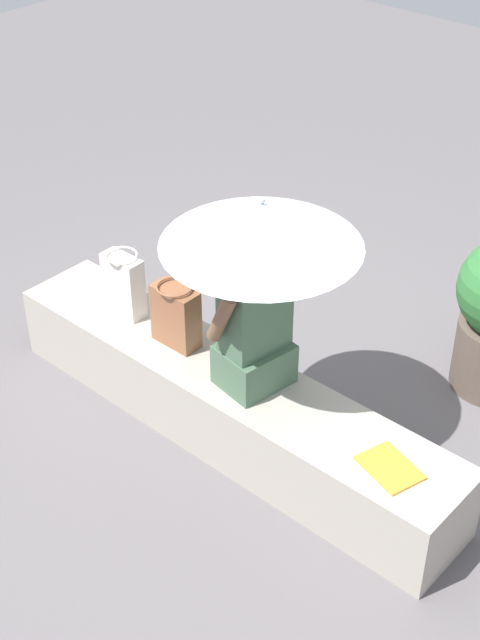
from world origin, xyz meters
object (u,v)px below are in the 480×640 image
at_px(person_seated, 255,318).
at_px(parasol, 262,225).
at_px(magazine, 390,468).
at_px(handbag_black, 124,284).
at_px(tote_bag_canvas, 176,315).

height_order(person_seated, parasol, parasol).
bearing_deg(magazine, parasol, -169.13).
distance_m(handbag_black, magazine, 1.81).
height_order(parasol, tote_bag_canvas, parasol).
height_order(person_seated, magazine, person_seated).
xyz_separation_m(parasol, magazine, (0.85, -0.08, -0.89)).
xyz_separation_m(handbag_black, tote_bag_canvas, (0.41, -0.01, -0.01)).
bearing_deg(handbag_black, magazine, -1.68).
relative_size(handbag_black, magazine, 1.34).
relative_size(tote_bag_canvas, magazine, 1.28).
bearing_deg(person_seated, parasol, 48.83).
bearing_deg(tote_bag_canvas, magazine, -1.73).
distance_m(parasol, handbag_black, 1.19).
bearing_deg(handbag_black, tote_bag_canvas, -1.54).
height_order(tote_bag_canvas, magazine, tote_bag_canvas).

